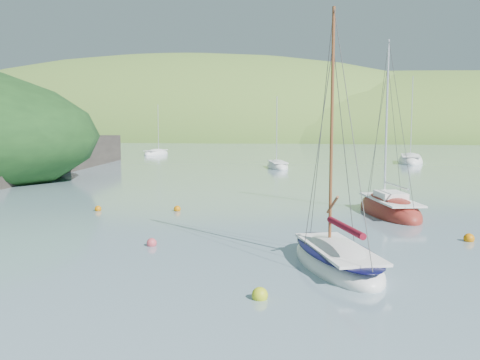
% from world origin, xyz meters
% --- Properties ---
extents(ground, '(700.00, 700.00, 0.00)m').
position_xyz_m(ground, '(0.00, 0.00, 0.00)').
color(ground, gray).
rests_on(ground, ground).
extents(shoreline_hills, '(690.00, 135.00, 56.00)m').
position_xyz_m(shoreline_hills, '(-9.66, 172.42, 0.00)').
color(shoreline_hills, '#3C6426').
rests_on(shoreline_hills, ground).
extents(daysailer_white, '(4.83, 7.05, 10.19)m').
position_xyz_m(daysailer_white, '(5.87, 1.62, 0.23)').
color(daysailer_white, white).
rests_on(daysailer_white, ground).
extents(sloop_red, '(4.65, 7.79, 10.91)m').
position_xyz_m(sloop_red, '(8.26, 13.76, 0.21)').
color(sloop_red, maroon).
rests_on(sloop_red, ground).
extents(distant_sloop_a, '(4.14, 6.72, 9.04)m').
position_xyz_m(distant_sloop_a, '(-3.03, 43.31, 0.16)').
color(distant_sloop_a, white).
rests_on(distant_sloop_a, ground).
extents(distant_sloop_b, '(3.36, 8.74, 12.32)m').
position_xyz_m(distant_sloop_b, '(12.69, 55.07, 0.20)').
color(distant_sloop_b, white).
rests_on(distant_sloop_b, ground).
extents(distant_sloop_c, '(3.28, 6.55, 8.93)m').
position_xyz_m(distant_sloop_c, '(-26.59, 64.37, 0.16)').
color(distant_sloop_c, white).
rests_on(distant_sloop_c, ground).
extents(mooring_buoys, '(20.57, 15.08, 0.49)m').
position_xyz_m(mooring_buoys, '(1.52, 5.04, 0.12)').
color(mooring_buoys, '#B3C418').
rests_on(mooring_buoys, ground).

